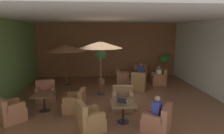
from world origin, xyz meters
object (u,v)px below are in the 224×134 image
patron_with_friend (159,72)px  armchair_mid_center_north (123,78)px  cafe_table_mid_center (141,76)px  potted_tree_left_corner (101,60)px  armchair_front_left_north (123,100)px  armchair_front_right_north (11,112)px  cafe_table_front_left (123,107)px  armchair_front_left_south (158,121)px  patron_blue_shirt (141,69)px  potted_tree_mid_left (164,62)px  patron_by_window (157,108)px  patio_umbrella_center_beige (100,45)px  armchair_mid_center_east (138,83)px  armchair_front_left_east (90,119)px  armchair_front_right_south (46,93)px  iced_drink_cup (126,102)px  armchair_mid_center_south (159,79)px  armchair_front_right_east (75,103)px  armchair_mid_center_west (140,75)px  cafe_table_front_right (44,98)px  open_laptop (122,102)px  patio_umbrella_tall_red (65,48)px

patron_with_friend → armchair_mid_center_north: bearing=173.5°
cafe_table_mid_center → potted_tree_left_corner: potted_tree_left_corner is taller
armchair_front_left_north → potted_tree_left_corner: (-0.77, 3.62, 1.11)m
armchair_front_right_north → cafe_table_front_left: bearing=-5.0°
armchair_front_left_south → patron_blue_shirt: size_ratio=1.72×
potted_tree_mid_left → patron_blue_shirt: 1.86m
patron_by_window → armchair_front_left_south: bearing=-32.3°
armchair_mid_center_north → armchair_front_left_south: bearing=-85.8°
patio_umbrella_center_beige → armchair_mid_center_east: bearing=17.0°
armchair_front_left_east → potted_tree_left_corner: size_ratio=0.50×
armchair_front_right_south → armchair_front_left_south: bearing=-35.2°
armchair_front_left_east → potted_tree_mid_left: (4.63, 6.47, 0.69)m
iced_drink_cup → potted_tree_mid_left: bearing=60.5°
cafe_table_mid_center → armchair_mid_center_east: size_ratio=0.72×
armchair_mid_center_south → potted_tree_left_corner: size_ratio=0.46×
armchair_front_right_east → armchair_mid_center_west: (3.50, 4.53, 0.01)m
armchair_mid_center_east → patron_blue_shirt: 2.06m
potted_tree_mid_left → patron_with_friend: 1.97m
armchair_front_left_east → armchair_mid_center_east: armchair_mid_center_east is taller
armchair_mid_center_east → armchair_mid_center_south: 1.64m
cafe_table_front_right → open_laptop: 3.01m
armchair_mid_center_north → patron_by_window: bearing=-86.2°
armchair_front_right_east → patio_umbrella_tall_red: patio_umbrella_tall_red is taller
cafe_table_front_right → armchair_mid_center_south: size_ratio=0.86×
armchair_front_right_east → armchair_mid_center_south: bearing=38.2°
armchair_mid_center_south → patron_by_window: bearing=-109.2°
armchair_mid_center_east → patio_umbrella_center_beige: bearing=-163.0°
armchair_front_left_south → cafe_table_front_right: 4.18m
armchair_front_right_north → patio_umbrella_tall_red: bearing=75.5°
cafe_table_front_right → armchair_mid_center_west: bearing=43.2°
armchair_front_right_south → open_laptop: 3.82m
armchair_front_left_north → armchair_front_left_south: 1.94m
potted_tree_mid_left → armchair_front_right_north: bearing=-141.5°
cafe_table_front_left → open_laptop: open_laptop is taller
potted_tree_mid_left → open_laptop: potted_tree_mid_left is taller
armchair_front_right_east → patron_blue_shirt: bearing=52.1°
armchair_mid_center_east → patron_blue_shirt: bearing=74.3°
cafe_table_mid_center → patio_umbrella_tall_red: (-4.20, 0.21, 1.61)m
armchair_mid_center_east → potted_tree_mid_left: size_ratio=0.60×
cafe_table_front_left → patron_with_friend: bearing=59.2°
patron_with_friend → patron_blue_shirt: bearing=126.4°
patron_by_window → open_laptop: 1.14m
armchair_front_left_north → patron_with_friend: bearing=52.6°
patron_blue_shirt → patron_with_friend: 1.33m
armchair_front_right_north → patio_umbrella_center_beige: bearing=40.3°
cafe_table_front_left → patron_by_window: (0.93, -0.59, 0.19)m
cafe_table_front_left → patron_blue_shirt: 5.75m
potted_tree_left_corner → iced_drink_cup: potted_tree_left_corner is taller
armchair_front_left_east → iced_drink_cup: 1.29m
patio_umbrella_center_beige → armchair_mid_center_south: bearing=23.9°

